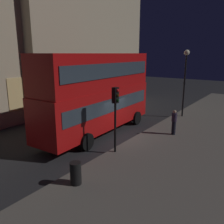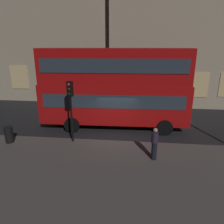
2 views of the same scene
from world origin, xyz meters
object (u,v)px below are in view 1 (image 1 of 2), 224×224
(street_lamp, at_px, (185,70))
(pedestrian, at_px, (174,122))
(litter_bin, at_px, (76,173))
(double_decker_bus, at_px, (98,90))
(traffic_light_near_kerb, at_px, (116,106))

(street_lamp, xyz_separation_m, pedestrian, (-5.14, -1.16, -3.14))
(street_lamp, xyz_separation_m, litter_bin, (-13.63, -0.10, -3.53))
(street_lamp, height_order, pedestrian, street_lamp)
(double_decker_bus, xyz_separation_m, litter_bin, (-5.98, -3.52, -2.47))
(traffic_light_near_kerb, height_order, pedestrian, traffic_light_near_kerb)
(traffic_light_near_kerb, height_order, litter_bin, traffic_light_near_kerb)
(double_decker_bus, height_order, pedestrian, double_decker_bus)
(double_decker_bus, bearing_deg, litter_bin, -151.19)
(double_decker_bus, bearing_deg, pedestrian, -63.00)
(double_decker_bus, relative_size, litter_bin, 10.53)
(double_decker_bus, relative_size, pedestrian, 6.04)
(litter_bin, bearing_deg, pedestrian, -7.14)
(double_decker_bus, xyz_separation_m, street_lamp, (7.65, -3.43, 1.06))
(traffic_light_near_kerb, distance_m, pedestrian, 5.30)
(street_lamp, bearing_deg, pedestrian, -167.27)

